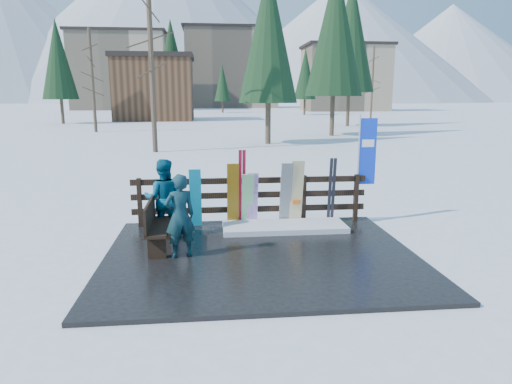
{
  "coord_description": "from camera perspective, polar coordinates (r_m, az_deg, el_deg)",
  "views": [
    {
      "loc": [
        -0.97,
        -8.4,
        3.07
      ],
      "look_at": [
        0.01,
        1.0,
        1.1
      ],
      "focal_mm": 32.0,
      "sensor_mm": 36.0,
      "label": 1
    }
  ],
  "objects": [
    {
      "name": "snow_patch",
      "position": [
        10.56,
        3.55,
        -4.36
      ],
      "size": [
        2.82,
        1.0,
        0.12
      ],
      "primitive_type": "cube",
      "color": "white",
      "rests_on": "deck"
    },
    {
      "name": "snowboard_4",
      "position": [
        10.77,
        3.75,
        -0.23
      ],
      "size": [
        0.27,
        0.39,
        1.51
      ],
      "primitive_type": "cube",
      "rotation": [
        0.24,
        0.0,
        0.0
      ],
      "color": "black",
      "rests_on": "deck"
    },
    {
      "name": "snowboard_3",
      "position": [
        10.69,
        -0.45,
        -0.89
      ],
      "size": [
        0.25,
        0.34,
        1.29
      ],
      "primitive_type": "cube",
      "rotation": [
        0.24,
        0.0,
        0.0
      ],
      "color": "white",
      "rests_on": "deck"
    },
    {
      "name": "resort_buildings",
      "position": [
        124.01,
        -5.18,
        14.85
      ],
      "size": [
        73.0,
        87.6,
        22.6
      ],
      "color": "tan",
      "rests_on": "ground"
    },
    {
      "name": "ground",
      "position": [
        9.0,
        0.61,
        -8.18
      ],
      "size": [
        700.0,
        700.0,
        0.0
      ],
      "primitive_type": "plane",
      "color": "white",
      "rests_on": "ground"
    },
    {
      "name": "rental_flag",
      "position": [
        11.38,
        13.5,
        4.46
      ],
      "size": [
        0.45,
        0.04,
        2.6
      ],
      "color": "silver",
      "rests_on": "deck"
    },
    {
      "name": "snowboard_0",
      "position": [
        10.63,
        -7.57,
        -0.77
      ],
      "size": [
        0.27,
        0.29,
        1.4
      ],
      "primitive_type": "cube",
      "rotation": [
        0.19,
        0.0,
        0.0
      ],
      "color": "#0DA2C8",
      "rests_on": "deck"
    },
    {
      "name": "trees",
      "position": [
        55.73,
        -1.13,
        14.99
      ],
      "size": [
        42.17,
        68.76,
        14.31
      ],
      "color": "#382B1E",
      "rests_on": "ground"
    },
    {
      "name": "snowboard_2",
      "position": [
        10.63,
        -2.91,
        -0.37
      ],
      "size": [
        0.27,
        0.3,
        1.51
      ],
      "primitive_type": "cube",
      "rotation": [
        0.18,
        0.0,
        0.0
      ],
      "color": "#FFA20A",
      "rests_on": "deck"
    },
    {
      "name": "ski_pair_a",
      "position": [
        10.68,
        -1.77,
        0.53
      ],
      "size": [
        0.16,
        0.31,
        1.82
      ],
      "color": "#A2142F",
      "rests_on": "deck"
    },
    {
      "name": "fence",
      "position": [
        10.9,
        -0.7,
        -0.58
      ],
      "size": [
        5.6,
        0.1,
        1.15
      ],
      "color": "black",
      "rests_on": "deck"
    },
    {
      "name": "snowboard_1",
      "position": [
        10.68,
        -1.06,
        -0.97
      ],
      "size": [
        0.28,
        0.37,
        1.27
      ],
      "primitive_type": "cube",
      "rotation": [
        0.27,
        0.0,
        0.0
      ],
      "color": "white",
      "rests_on": "deck"
    },
    {
      "name": "ski_pair_b",
      "position": [
        11.07,
        9.44,
        0.17
      ],
      "size": [
        0.16,
        0.18,
        1.59
      ],
      "color": "black",
      "rests_on": "deck"
    },
    {
      "name": "deck",
      "position": [
        8.98,
        0.61,
        -7.94
      ],
      "size": [
        6.0,
        5.0,
        0.08
      ],
      "primitive_type": "cube",
      "color": "black",
      "rests_on": "ground"
    },
    {
      "name": "person_front",
      "position": [
        8.7,
        -9.5,
        -2.97
      ],
      "size": [
        0.68,
        0.56,
        1.6
      ],
      "primitive_type": "imported",
      "rotation": [
        0.0,
        0.0,
        3.49
      ],
      "color": "#174A41",
      "rests_on": "deck"
    },
    {
      "name": "snowboard_5",
      "position": [
        10.81,
        5.1,
        -0.06
      ],
      "size": [
        0.3,
        0.36,
        1.56
      ],
      "primitive_type": "cube",
      "rotation": [
        0.21,
        0.0,
        0.0
      ],
      "color": "white",
      "rests_on": "deck"
    },
    {
      "name": "mountains",
      "position": [
        340.23,
        -7.96,
        19.64
      ],
      "size": [
        520.0,
        260.0,
        120.0
      ],
      "color": "white",
      "rests_on": "ground"
    },
    {
      "name": "person_back",
      "position": [
        10.05,
        -11.5,
        -0.76
      ],
      "size": [
        0.83,
        0.65,
        1.7
      ],
      "primitive_type": "imported",
      "rotation": [
        0.0,
        0.0,
        3.14
      ],
      "color": "#084F6E",
      "rests_on": "deck"
    },
    {
      "name": "bench",
      "position": [
        9.33,
        -12.45,
        -3.89
      ],
      "size": [
        0.4,
        1.5,
        0.97
      ],
      "color": "black",
      "rests_on": "deck"
    }
  ]
}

